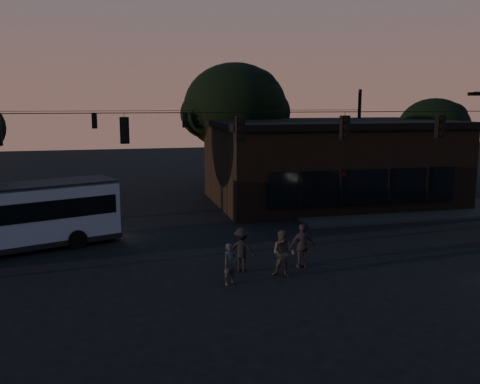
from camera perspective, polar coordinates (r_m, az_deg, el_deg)
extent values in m
plane|color=black|center=(18.72, 2.95, -11.12)|extent=(120.00, 120.00, 0.00)
cube|color=black|center=(35.77, 15.07, -1.24)|extent=(14.00, 10.00, 0.15)
cube|color=black|center=(35.88, 9.49, 2.92)|extent=(15.00, 10.00, 5.00)
cube|color=black|center=(35.67, 9.62, 7.23)|extent=(15.40, 10.40, 0.40)
cube|color=black|center=(31.38, 13.12, 0.55)|extent=(11.50, 0.18, 2.00)
cylinder|color=black|center=(40.07, -0.52, 3.03)|extent=(0.44, 0.44, 4.00)
ellipsoid|color=black|center=(39.80, -0.53, 9.04)|extent=(7.60, 7.60, 6.46)
cylinder|color=black|center=(42.02, 19.74, 2.08)|extent=(0.44, 0.44, 3.00)
ellipsoid|color=black|center=(41.75, 19.99, 6.37)|extent=(5.20, 5.20, 4.42)
cylinder|color=black|center=(21.36, 0.00, 8.49)|extent=(26.00, 0.03, 0.03)
cube|color=black|center=(20.79, -12.22, 6.45)|extent=(0.34, 0.30, 1.00)
cube|color=black|center=(21.39, 0.00, 6.75)|extent=(0.34, 0.30, 1.00)
cube|color=black|center=(22.87, 11.10, 6.76)|extent=(0.34, 0.30, 1.00)
cube|color=black|center=(25.08, 20.55, 6.57)|extent=(0.34, 0.30, 1.00)
cylinder|color=black|center=(41.05, 12.51, 5.41)|extent=(0.24, 0.24, 7.50)
cylinder|color=black|center=(37.10, -5.91, 8.64)|extent=(26.00, 0.03, 0.03)
cube|color=black|center=(36.79, -15.27, 7.33)|extent=(0.34, 0.30, 1.00)
cube|color=black|center=(37.12, -5.90, 7.63)|extent=(0.34, 0.30, 1.00)
cube|color=black|center=(38.40, 3.09, 7.74)|extent=(0.34, 0.30, 1.00)
cylinder|color=black|center=(25.51, -16.93, -4.85)|extent=(0.89, 0.53, 0.86)
cylinder|color=black|center=(27.73, -18.44, -3.78)|extent=(0.89, 0.53, 0.86)
imported|color=#212329|center=(19.68, -1.06, -7.69)|extent=(0.66, 0.57, 1.54)
imported|color=#2F2F2B|center=(20.54, 4.64, -6.58)|extent=(1.11, 1.04, 1.81)
imported|color=#2B252E|center=(21.68, 6.68, -5.75)|extent=(1.06, 0.46, 1.80)
imported|color=black|center=(21.11, 0.20, -6.17)|extent=(1.31, 1.09, 1.76)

